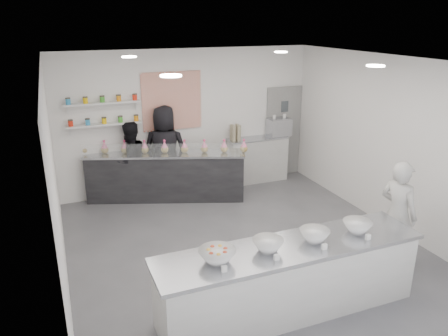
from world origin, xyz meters
The scene contains 26 objects.
floor centered at (0.00, 0.00, 0.00)m, with size 6.00×6.00×0.00m, color #515156.
ceiling centered at (0.00, 0.00, 3.00)m, with size 6.00×6.00×0.00m, color white.
back_wall centered at (0.00, 3.00, 1.50)m, with size 5.50×5.50×0.00m, color white.
left_wall centered at (-2.75, 0.00, 1.50)m, with size 6.00×6.00×0.00m, color white.
right_wall centered at (2.75, 0.00, 1.50)m, with size 6.00×6.00×0.00m, color white.
back_door centered at (2.30, 2.97, 1.05)m, with size 0.88×0.04×2.10m, color gray.
pattern_panel centered at (-0.35, 2.98, 1.95)m, with size 1.25×0.03×1.20m, color #D14728.
jar_shelf_lower centered at (-1.75, 2.90, 1.60)m, with size 1.45×0.22×0.04m, color silver.
jar_shelf_upper centered at (-1.75, 2.90, 2.02)m, with size 1.45×0.22×0.04m, color silver.
preserve_jars centered at (-1.75, 2.88, 1.88)m, with size 1.45×0.10×0.56m, color red, non-canonical shape.
downlight_0 centered at (-1.40, -1.00, 2.98)m, with size 0.24×0.24×0.02m, color white.
downlight_1 centered at (1.40, -1.00, 2.98)m, with size 0.24×0.24×0.02m, color white.
downlight_2 centered at (-1.40, 1.60, 2.98)m, with size 0.24×0.24×0.02m, color white.
downlight_3 centered at (1.40, 1.60, 2.98)m, with size 0.24×0.24×0.02m, color white.
prep_counter centered at (-0.14, -1.67, 0.47)m, with size 3.46×0.79×0.94m, color silver.
back_bar centered at (-0.66, 2.52, 0.50)m, with size 3.22×0.59×1.00m, color black.
sneeze_guard centered at (-0.76, 2.25, 1.13)m, with size 3.17×0.01×0.27m, color white.
espresso_ledge centered at (1.55, 2.78, 0.51)m, with size 1.38×0.44×1.03m, color silver.
espresso_machine centered at (2.08, 2.78, 1.22)m, with size 0.51×0.35×0.39m, color #93969E.
cup_stacks centered at (1.00, 2.78, 1.20)m, with size 0.24×0.24×0.34m, color gray, non-canonical shape.
prep_bowls centered at (-0.14, -1.67, 1.02)m, with size 2.33×0.48×0.15m, color white, non-canonical shape.
label_cards centered at (-0.15, -2.17, 0.98)m, with size 2.01×0.04×0.07m, color white, non-canonical shape.
cookie_bags centered at (-0.66, 2.52, 1.13)m, with size 3.35×0.15×0.27m, color pink, non-canonical shape.
woman_prep centered at (1.92, -1.23, 0.82)m, with size 0.60×0.39×1.65m, color beige.
staff_left centered at (-1.32, 2.77, 0.82)m, with size 0.79×0.62×1.64m, color black.
staff_right centered at (-0.59, 2.77, 0.96)m, with size 0.93×0.61×1.91m, color black.
Camera 1 is at (-2.66, -5.76, 3.59)m, focal length 35.00 mm.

